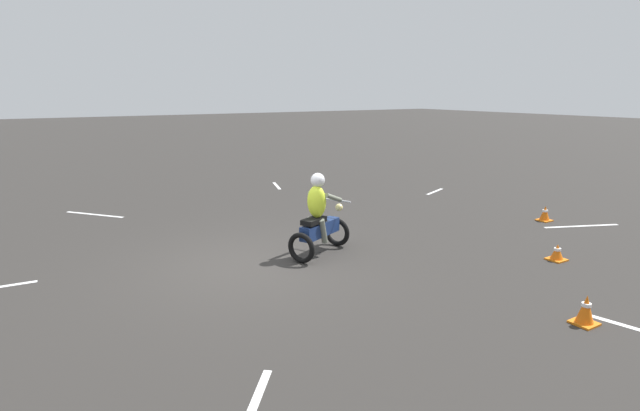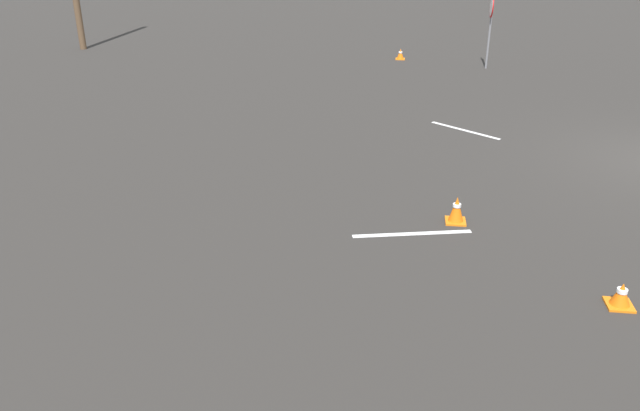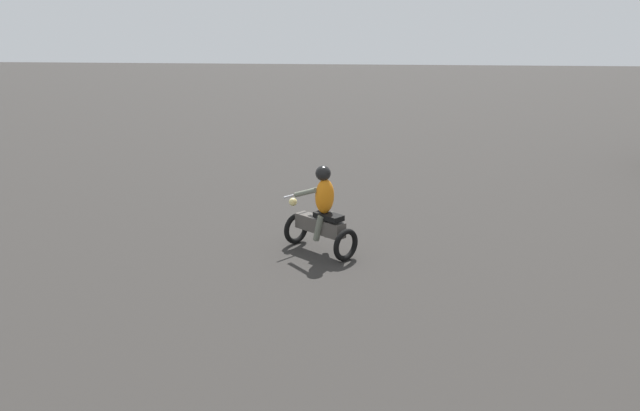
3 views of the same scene
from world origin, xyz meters
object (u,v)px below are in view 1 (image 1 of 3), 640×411
at_px(motorcycle_rider_foreground, 319,219).
at_px(traffic_cone_near_right, 545,214).
at_px(traffic_cone_mid_center, 557,253).
at_px(traffic_cone_mid_left, 586,310).

bearing_deg(motorcycle_rider_foreground, traffic_cone_near_right, 58.16).
bearing_deg(motorcycle_rider_foreground, traffic_cone_mid_center, 28.87).
xyz_separation_m(motorcycle_rider_foreground, traffic_cone_near_right, (-6.23, 0.73, -0.54)).
distance_m(traffic_cone_mid_center, traffic_cone_mid_left, 2.85).
relative_size(traffic_cone_near_right, traffic_cone_mid_center, 1.20).
bearing_deg(traffic_cone_mid_left, traffic_cone_near_right, -140.39).
distance_m(traffic_cone_near_right, traffic_cone_mid_center, 3.18).
bearing_deg(traffic_cone_mid_left, motorcycle_rider_foreground, -70.90).
relative_size(traffic_cone_mid_center, traffic_cone_mid_left, 0.74).
relative_size(traffic_cone_near_right, traffic_cone_mid_left, 0.89).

